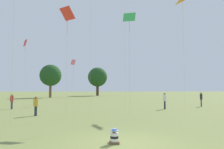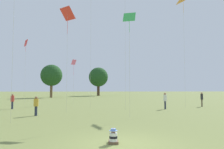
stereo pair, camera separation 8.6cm
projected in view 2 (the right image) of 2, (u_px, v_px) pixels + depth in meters
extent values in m
plane|color=olive|center=(123.00, 144.00, 8.60)|extent=(300.00, 300.00, 0.00)
cube|color=brown|center=(113.00, 142.00, 8.77)|extent=(0.40, 0.50, 0.10)
cylinder|color=white|center=(113.00, 137.00, 8.69)|extent=(0.32, 0.32, 0.33)
cylinder|color=black|center=(113.00, 137.00, 8.69)|extent=(0.33, 0.33, 0.09)
sphere|color=#A37556|center=(113.00, 131.00, 8.71)|extent=(0.20, 0.20, 0.20)
cylinder|color=#6B8ED1|center=(113.00, 131.00, 8.71)|extent=(0.34, 0.34, 0.01)
cylinder|color=#6B8ED1|center=(113.00, 130.00, 8.71)|extent=(0.20, 0.20, 0.09)
cylinder|color=#282D42|center=(12.00, 105.00, 23.38)|extent=(0.24, 0.24, 0.80)
cylinder|color=#B23833|center=(12.00, 99.00, 23.42)|extent=(0.44, 0.44, 0.63)
sphere|color=#A37556|center=(13.00, 95.00, 23.45)|extent=(0.22, 0.22, 0.22)
cylinder|color=#282D42|center=(36.00, 111.00, 17.62)|extent=(0.26, 0.26, 0.76)
cylinder|color=gold|center=(36.00, 102.00, 17.66)|extent=(0.48, 0.48, 0.60)
sphere|color=brown|center=(36.00, 98.00, 17.69)|extent=(0.21, 0.21, 0.21)
cylinder|color=brown|center=(202.00, 103.00, 26.40)|extent=(0.19, 0.19, 0.86)
cylinder|color=#232328|center=(202.00, 97.00, 26.45)|extent=(0.35, 0.35, 0.68)
sphere|color=tan|center=(202.00, 93.00, 26.48)|extent=(0.23, 0.23, 0.23)
cylinder|color=#282D42|center=(165.00, 105.00, 23.17)|extent=(0.26, 0.26, 0.86)
cylinder|color=silver|center=(165.00, 98.00, 23.22)|extent=(0.47, 0.47, 0.68)
sphere|color=#A37556|center=(165.00, 94.00, 23.25)|extent=(0.23, 0.23, 0.23)
cube|color=green|center=(129.00, 17.00, 16.74)|extent=(1.04, 0.75, 0.80)
cylinder|color=green|center=(129.00, 27.00, 16.69)|extent=(0.02, 0.02, 0.87)
cylinder|color=#BCB7A8|center=(130.00, 67.00, 16.50)|extent=(0.01, 0.01, 7.68)
cube|color=pink|center=(74.00, 62.00, 31.92)|extent=(0.75, 0.85, 0.73)
cylinder|color=pink|center=(74.00, 70.00, 31.85)|extent=(0.02, 0.02, 1.67)
cylinder|color=#BCB7A8|center=(74.00, 83.00, 31.73)|extent=(0.01, 0.01, 6.05)
cylinder|color=#BCB7A8|center=(91.00, 35.00, 26.41)|extent=(0.01, 0.01, 17.22)
cube|color=red|center=(26.00, 43.00, 30.57)|extent=(0.76, 0.90, 0.94)
cylinder|color=red|center=(26.00, 48.00, 30.52)|extent=(0.02, 0.02, 0.87)
cylinder|color=#BCB7A8|center=(25.00, 73.00, 30.29)|extent=(0.01, 0.01, 8.58)
cylinder|color=orange|center=(183.00, 8.00, 25.60)|extent=(0.02, 0.02, 1.18)
cylinder|color=#BCB7A8|center=(184.00, 52.00, 25.26)|extent=(0.01, 0.01, 12.78)
cube|color=red|center=(68.00, 14.00, 20.53)|extent=(1.55, 1.48, 1.01)
cylinder|color=red|center=(67.00, 26.00, 20.45)|extent=(0.02, 0.02, 1.49)
cylinder|color=#BCB7A8|center=(67.00, 62.00, 20.23)|extent=(0.01, 0.01, 9.24)
cylinder|color=#BCB7A8|center=(125.00, 21.00, 23.14)|extent=(0.01, 0.01, 18.60)
cylinder|color=#473323|center=(98.00, 89.00, 66.67)|extent=(0.83, 0.83, 4.10)
sphere|color=#1E471E|center=(98.00, 77.00, 66.90)|extent=(5.89, 5.89, 5.89)
cylinder|color=brown|center=(51.00, 89.00, 52.91)|extent=(0.61, 0.61, 3.98)
sphere|color=#1E471E|center=(51.00, 75.00, 53.13)|extent=(5.22, 5.22, 5.22)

